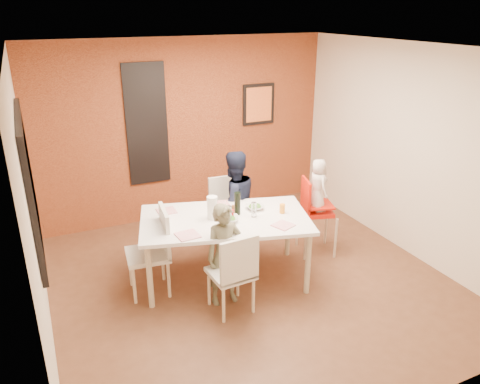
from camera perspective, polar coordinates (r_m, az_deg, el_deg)
name	(u,v)px	position (r m, az deg, el deg)	size (l,w,h in m)	color
ground	(250,281)	(5.75, 1.27, -10.79)	(4.50, 4.50, 0.00)	brown
ceiling	(253,48)	(4.87, 1.54, 17.11)	(4.50, 4.50, 0.02)	silver
wall_back	(186,130)	(7.16, -6.59, 7.50)	(4.50, 0.02, 2.70)	#EEE0C5
wall_front	(393,275)	(3.47, 18.14, -9.61)	(4.50, 0.02, 2.70)	#EEE0C5
wall_left	(31,211)	(4.69, -24.17, -2.08)	(0.02, 4.50, 2.70)	#EEE0C5
wall_right	(408,151)	(6.42, 19.82, 4.69)	(0.02, 4.50, 2.70)	#EEE0C5
brick_accent_wall	(187,130)	(7.14, -6.54, 7.47)	(4.50, 0.02, 2.70)	maroon
picture_window_frame	(30,183)	(4.81, -24.26, 1.05)	(0.05, 1.70, 1.30)	black
picture_window_pane	(31,182)	(4.81, -24.09, 1.07)	(0.02, 1.55, 1.15)	black
glassblock_strip	(147,125)	(6.93, -11.30, 8.04)	(0.55, 0.03, 1.70)	silver
glassblock_surround	(147,125)	(6.93, -11.29, 8.03)	(0.60, 0.03, 1.76)	black
art_print_frame	(259,104)	(7.50, 2.28, 10.64)	(0.54, 0.03, 0.64)	black
art_print_canvas	(259,104)	(7.49, 2.33, 10.62)	(0.44, 0.01, 0.54)	orange
dining_table	(225,224)	(5.46, -1.82, -3.86)	(2.15, 1.56, 0.81)	white
chair_near	(234,270)	(4.95, -0.69, -9.52)	(0.46, 0.46, 0.94)	silver
chair_far	(227,208)	(6.40, -1.63, -1.91)	(0.47, 0.47, 0.94)	silver
chair_left	(155,247)	(5.39, -10.31, -6.58)	(0.52, 0.52, 1.01)	silver
high_chair	(314,209)	(6.18, 9.01, -2.06)	(0.54, 0.54, 1.04)	red
child_near	(225,255)	(5.11, -1.88, -7.66)	(0.43, 0.28, 1.17)	brown
child_far	(234,203)	(6.12, -0.80, -1.29)	(0.68, 0.53, 1.40)	black
toddler	(318,185)	(6.06, 9.48, 0.83)	(0.34, 0.22, 0.69)	beige
plate_near_left	(188,235)	(5.05, -6.40, -5.25)	(0.23, 0.23, 0.01)	white
plate_far_mid	(220,205)	(5.77, -2.50, -1.55)	(0.24, 0.24, 0.01)	white
plate_near_right	(283,225)	(5.26, 5.30, -4.06)	(0.21, 0.21, 0.01)	white
plate_far_left	(167,211)	(5.66, -8.95, -2.29)	(0.22, 0.22, 0.01)	white
salad_bowl_a	(229,219)	(5.33, -1.38, -3.31)	(0.22, 0.22, 0.05)	white
salad_bowl_b	(255,207)	(5.65, 1.82, -1.85)	(0.21, 0.21, 0.05)	white
wine_bottle	(237,204)	(5.46, -0.33, -1.41)	(0.07, 0.07, 0.27)	black
wine_glass_a	(228,215)	(5.22, -1.45, -2.86)	(0.08, 0.08, 0.22)	silver
wine_glass_b	(254,210)	(5.42, 1.70, -2.17)	(0.06, 0.06, 0.18)	white
paper_towel_roll	(212,208)	(5.36, -3.40, -1.93)	(0.12, 0.12, 0.27)	white
condiment_red	(232,215)	(5.34, -0.94, -2.82)	(0.03, 0.03, 0.13)	red
condiment_green	(237,209)	(5.48, -0.42, -2.06)	(0.04, 0.04, 0.14)	#366C24
condiment_brown	(233,211)	(5.43, -0.84, -2.31)	(0.04, 0.04, 0.14)	brown
sippy_cup	(282,209)	(5.55, 5.17, -2.02)	(0.07, 0.07, 0.11)	orange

